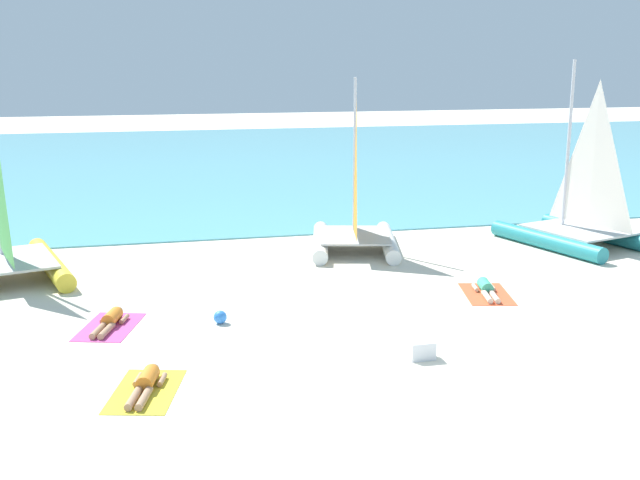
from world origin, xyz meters
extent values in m
plane|color=beige|center=(0.00, 10.00, 0.00)|extent=(120.00, 120.00, 0.00)
cube|color=#5BB2C1|center=(0.00, 30.32, 0.03)|extent=(120.00, 40.00, 0.05)
cylinder|color=teal|center=(7.71, 6.83, 0.25)|extent=(1.74, 4.36, 0.50)
cylinder|color=teal|center=(9.92, 7.49, 0.25)|extent=(1.74, 4.36, 0.50)
cube|color=silver|center=(8.88, 6.96, 0.53)|extent=(3.02, 3.36, 0.06)
cylinder|color=silver|center=(8.70, 7.56, 3.12)|extent=(0.10, 0.10, 5.24)
pyramid|color=white|center=(8.99, 6.56, 2.97)|extent=(0.72, 2.23, 4.40)
cylinder|color=white|center=(0.90, 8.39, 0.23)|extent=(1.38, 4.00, 0.46)
cylinder|color=white|center=(2.93, 7.90, 0.23)|extent=(1.38, 4.00, 0.46)
cube|color=silver|center=(1.87, 7.96, 0.49)|extent=(2.64, 2.98, 0.06)
cylinder|color=silver|center=(2.00, 8.52, 2.84)|extent=(0.10, 0.10, 4.76)
pyramid|color=orange|center=(1.78, 7.60, 2.70)|extent=(0.55, 2.05, 4.00)
cylinder|color=yellow|center=(-6.97, 7.49, 0.26)|extent=(1.69, 4.47, 0.51)
cube|color=silver|center=(-8.05, 6.98, 0.55)|extent=(3.03, 3.40, 0.06)
cube|color=#D84C99|center=(-5.26, 2.52, 0.01)|extent=(1.61, 2.14, 0.01)
cylinder|color=orange|center=(-5.20, 2.71, 0.16)|extent=(0.47, 0.68, 0.30)
sphere|color=tan|center=(-5.08, 3.10, 0.16)|extent=(0.22, 0.22, 0.22)
cylinder|color=tan|center=(-5.48, 2.12, 0.08)|extent=(0.36, 0.79, 0.14)
cylinder|color=tan|center=(-5.31, 2.06, 0.08)|extent=(0.36, 0.79, 0.14)
cylinder|color=tan|center=(-5.37, 2.92, 0.07)|extent=(0.23, 0.46, 0.10)
cylinder|color=tan|center=(-4.95, 2.80, 0.07)|extent=(0.23, 0.46, 0.10)
cube|color=yellow|center=(-4.53, -1.10, 0.01)|extent=(1.54, 2.12, 0.01)
cylinder|color=orange|center=(-4.48, -0.91, 0.16)|extent=(0.45, 0.68, 0.30)
sphere|color=tan|center=(-4.38, -0.51, 0.16)|extent=(0.22, 0.22, 0.22)
cylinder|color=tan|center=(-4.73, -1.51, 0.08)|extent=(0.33, 0.79, 0.14)
cylinder|color=tan|center=(-4.56, -1.56, 0.08)|extent=(0.33, 0.79, 0.14)
cylinder|color=tan|center=(-4.66, -0.70, 0.07)|extent=(0.21, 0.46, 0.10)
cylinder|color=tan|center=(-4.23, -0.81, 0.07)|extent=(0.21, 0.46, 0.10)
cube|color=#EA5933|center=(3.88, 2.86, 0.01)|extent=(1.49, 2.10, 0.01)
cylinder|color=#3FB28C|center=(3.92, 3.06, 0.16)|extent=(0.43, 0.67, 0.30)
sphere|color=beige|center=(4.01, 3.46, 0.16)|extent=(0.22, 0.22, 0.22)
cylinder|color=beige|center=(3.69, 2.44, 0.08)|extent=(0.31, 0.79, 0.14)
cylinder|color=beige|center=(3.86, 2.40, 0.08)|extent=(0.31, 0.79, 0.14)
cylinder|color=beige|center=(3.74, 3.26, 0.07)|extent=(0.20, 0.46, 0.10)
cylinder|color=beige|center=(4.17, 3.16, 0.07)|extent=(0.20, 0.46, 0.10)
sphere|color=#337FE5|center=(-2.86, 2.20, 0.15)|extent=(0.30, 0.30, 0.30)
cube|color=white|center=(0.78, -0.75, 0.18)|extent=(0.50, 0.36, 0.36)
camera|label=1|loc=(-4.41, -14.10, 5.74)|focal=43.10mm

